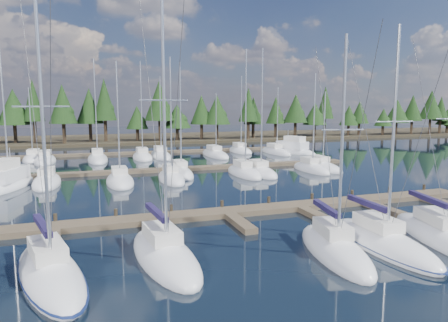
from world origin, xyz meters
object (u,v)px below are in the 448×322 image
object	(u,v)px
main_dock	(229,215)
front_sailboat_2	(164,254)
front_sailboat_1	(50,273)
motor_yacht_left	(7,183)
front_sailboat_4	(381,242)
front_sailboat_3	(334,249)
motor_yacht_right	(292,150)
front_sailboat_5	(442,237)

from	to	relation	value
main_dock	front_sailboat_2	distance (m)	9.02
front_sailboat_1	motor_yacht_left	bearing A→B (deg)	103.61
front_sailboat_4	motor_yacht_left	xyz separation A→B (m)	(-23.96, 26.16, 0.25)
front_sailboat_3	motor_yacht_right	world-z (taller)	front_sailboat_3
front_sailboat_1	motor_yacht_left	xyz separation A→B (m)	(-5.98, 24.71, 0.24)
main_dock	front_sailboat_2	bearing A→B (deg)	-132.08
front_sailboat_3	motor_yacht_right	xyz separation A→B (m)	(21.28, 44.18, 0.25)
front_sailboat_2	front_sailboat_4	size ratio (longest dim) A/B	1.15
front_sailboat_5	motor_yacht_right	world-z (taller)	front_sailboat_5
front_sailboat_1	front_sailboat_5	xyz separation A→B (m)	(22.12, -1.85, -0.01)
motor_yacht_left	front_sailboat_4	bearing A→B (deg)	-47.52
front_sailboat_3	front_sailboat_5	world-z (taller)	front_sailboat_5
front_sailboat_2	front_sailboat_5	distance (m)	16.73
front_sailboat_5	front_sailboat_1	bearing A→B (deg)	175.23
front_sailboat_4	front_sailboat_5	bearing A→B (deg)	-5.46
front_sailboat_4	main_dock	bearing A→B (deg)	125.93
motor_yacht_right	front_sailboat_1	bearing A→B (deg)	-130.17
front_sailboat_2	main_dock	bearing A→B (deg)	47.92
front_sailboat_4	motor_yacht_left	world-z (taller)	front_sailboat_4
front_sailboat_2	front_sailboat_5	world-z (taller)	front_sailboat_2
front_sailboat_4	front_sailboat_3	bearing A→B (deg)	-177.89
front_sailboat_4	motor_yacht_left	bearing A→B (deg)	132.48
front_sailboat_2	front_sailboat_4	distance (m)	12.57
front_sailboat_1	front_sailboat_5	size ratio (longest dim) A/B	1.09
front_sailboat_3	motor_yacht_right	distance (m)	49.04
front_sailboat_4	front_sailboat_1	bearing A→B (deg)	175.38
main_dock	front_sailboat_4	distance (m)	10.83
main_dock	front_sailboat_2	size ratio (longest dim) A/B	2.87
front_sailboat_4	front_sailboat_5	xyz separation A→B (m)	(4.14, -0.40, 0.00)
front_sailboat_1	front_sailboat_2	distance (m)	5.61
front_sailboat_2	front_sailboat_3	distance (m)	9.37
main_dock	motor_yacht_left	distance (m)	24.75
front_sailboat_3	front_sailboat_1	bearing A→B (deg)	173.89
front_sailboat_2	motor_yacht_right	bearing A→B (deg)	54.10
front_sailboat_3	front_sailboat_2	bearing A→B (deg)	166.42
front_sailboat_3	front_sailboat_4	xyz separation A→B (m)	(3.29, 0.12, -0.01)
front_sailboat_1	motor_yacht_right	world-z (taller)	front_sailboat_1
front_sailboat_1	motor_yacht_right	distance (m)	55.76
motor_yacht_right	motor_yacht_left	bearing A→B (deg)	-156.89
main_dock	front_sailboat_3	distance (m)	9.40
motor_yacht_left	motor_yacht_right	bearing A→B (deg)	23.11
front_sailboat_4	front_sailboat_2	bearing A→B (deg)	170.48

